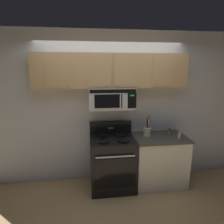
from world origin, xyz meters
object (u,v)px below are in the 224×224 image
(spice_jar, at_px, (169,132))
(salt_shaker, at_px, (180,136))
(utensil_crock_cream, at_px, (147,130))
(over_range_microwave, at_px, (112,98))
(stove_range, at_px, (112,162))

(spice_jar, bearing_deg, salt_shaker, -63.39)
(utensil_crock_cream, bearing_deg, over_range_microwave, 176.47)
(over_range_microwave, bearing_deg, salt_shaker, -12.72)
(stove_range, bearing_deg, utensil_crock_cream, 7.00)
(stove_range, distance_m, over_range_microwave, 1.11)
(stove_range, relative_size, spice_jar, 9.54)
(stove_range, bearing_deg, spice_jar, 2.89)
(over_range_microwave, bearing_deg, utensil_crock_cream, -3.53)
(over_range_microwave, bearing_deg, spice_jar, -3.57)
(over_range_microwave, xyz_separation_m, utensil_crock_cream, (0.63, -0.04, -0.58))
(utensil_crock_cream, height_order, spice_jar, utensil_crock_cream)
(over_range_microwave, height_order, spice_jar, over_range_microwave)
(utensil_crock_cream, relative_size, spice_jar, 3.17)
(utensil_crock_cream, bearing_deg, stove_range, -173.00)
(stove_range, height_order, spice_jar, stove_range)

